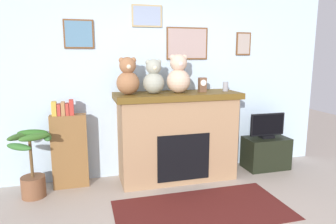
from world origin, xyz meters
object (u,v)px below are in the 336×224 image
at_px(bookshelf, 69,148).
at_px(tv_stand, 266,153).
at_px(fireplace, 177,136).
at_px(potted_plant, 32,167).
at_px(television, 267,126).
at_px(candle_jar, 225,87).
at_px(mantel_clock, 202,85).
at_px(teddy_bear_tan, 154,78).
at_px(teddy_bear_brown, 128,78).
at_px(teddy_bear_grey, 178,76).

xyz_separation_m(bookshelf, tv_stand, (2.86, -0.10, -0.28)).
height_order(fireplace, potted_plant, fireplace).
bearing_deg(television, candle_jar, -179.00).
distance_m(potted_plant, mantel_clock, 2.41).
distance_m(fireplace, bookshelf, 1.44).
distance_m(candle_jar, teddy_bear_tan, 1.04).
xyz_separation_m(bookshelf, mantel_clock, (1.79, -0.12, 0.79)).
bearing_deg(bookshelf, mantel_clock, -3.68).
bearing_deg(tv_stand, teddy_bear_brown, -179.60).
bearing_deg(teddy_bear_brown, mantel_clock, -0.03).
distance_m(mantel_clock, teddy_bear_brown, 1.03).
height_order(bookshelf, television, bookshelf).
distance_m(bookshelf, teddy_bear_grey, 1.72).
height_order(potted_plant, television, television).
bearing_deg(teddy_bear_tan, tv_stand, 0.48).
bearing_deg(potted_plant, teddy_bear_tan, 3.03).
distance_m(bookshelf, teddy_bear_tan, 1.43).
height_order(potted_plant, candle_jar, candle_jar).
relative_size(tv_stand, teddy_bear_brown, 1.37).
bearing_deg(teddy_bear_tan, teddy_bear_brown, -179.99).
relative_size(teddy_bear_tan, teddy_bear_grey, 0.88).
height_order(tv_stand, teddy_bear_tan, teddy_bear_tan).
bearing_deg(potted_plant, television, 1.65).
distance_m(bookshelf, mantel_clock, 1.96).
relative_size(television, teddy_bear_brown, 1.15).
distance_m(tv_stand, television, 0.42).
bearing_deg(teddy_bear_tan, fireplace, 3.16).
height_order(mantel_clock, teddy_bear_tan, teddy_bear_tan).
height_order(bookshelf, teddy_bear_grey, teddy_bear_grey).
xyz_separation_m(bookshelf, candle_jar, (2.14, -0.11, 0.76)).
bearing_deg(bookshelf, tv_stand, -2.00).
bearing_deg(potted_plant, mantel_clock, 2.09).
height_order(television, candle_jar, candle_jar).
xyz_separation_m(teddy_bear_tan, teddy_bear_grey, (0.34, -0.00, 0.03)).
distance_m(tv_stand, teddy_bear_brown, 2.41).
xyz_separation_m(bookshelf, teddy_bear_brown, (0.77, -0.11, 0.91)).
bearing_deg(tv_stand, television, -90.00).
distance_m(fireplace, teddy_bear_grey, 0.83).
xyz_separation_m(fireplace, bookshelf, (-1.44, 0.10, -0.09)).
bearing_deg(teddy_bear_tan, mantel_clock, -0.04).
relative_size(television, teddy_bear_tan, 1.22).
bearing_deg(teddy_bear_grey, fireplace, 118.20).
distance_m(fireplace, mantel_clock, 0.79).
distance_m(potted_plant, television, 3.31).
relative_size(fireplace, tv_stand, 2.58).
xyz_separation_m(candle_jar, teddy_bear_tan, (-1.03, -0.00, 0.14)).
distance_m(television, teddy_bear_tan, 1.91).
relative_size(bookshelf, mantel_clock, 5.87).
bearing_deg(candle_jar, potted_plant, -178.17).
height_order(candle_jar, teddy_bear_tan, teddy_bear_tan).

